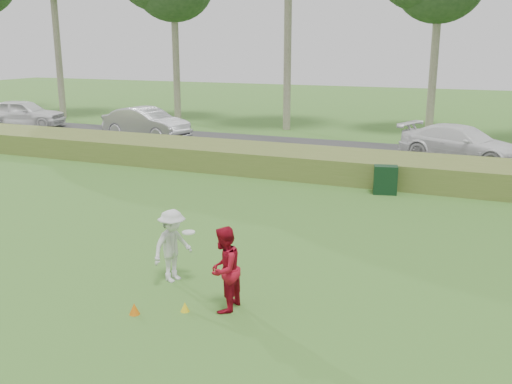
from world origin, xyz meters
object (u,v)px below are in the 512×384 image
at_px(cone_orange, 134,309).
at_px(utility_cabinet, 385,180).
at_px(cone_yellow, 185,307).
at_px(car_right, 462,144).
at_px(player_red, 224,269).
at_px(car_left, 23,113).
at_px(player_white, 172,246).
at_px(car_mid, 146,123).

distance_m(cone_orange, utility_cabinet, 11.13).
distance_m(cone_yellow, car_right, 17.25).
distance_m(player_red, cone_orange, 1.84).
distance_m(cone_yellow, car_left, 27.61).
bearing_deg(utility_cabinet, player_white, -120.68).
distance_m(car_left, car_right, 25.08).
xyz_separation_m(cone_yellow, car_left, (-21.18, 17.69, 0.80)).
height_order(utility_cabinet, car_mid, car_mid).
relative_size(player_white, utility_cabinet, 1.63).
bearing_deg(cone_yellow, player_red, 28.75).
distance_m(utility_cabinet, car_right, 6.78).
height_order(cone_yellow, car_right, car_right).
relative_size(cone_yellow, car_mid, 0.04).
height_order(player_red, cone_yellow, player_red).
height_order(car_mid, car_right, car_mid).
bearing_deg(cone_yellow, car_left, 140.13).
xyz_separation_m(player_white, player_red, (1.62, -0.84, 0.04)).
bearing_deg(car_right, cone_yellow, -172.80).
bearing_deg(cone_yellow, utility_cabinet, 79.75).
relative_size(cone_yellow, car_right, 0.04).
distance_m(player_red, car_right, 16.74).
bearing_deg(car_left, player_red, -145.30).
xyz_separation_m(cone_orange, car_left, (-20.36, 18.16, 0.78)).
distance_m(player_red, utility_cabinet, 10.04).
bearing_deg(player_white, player_red, -100.39).
height_order(cone_orange, cone_yellow, cone_orange).
height_order(cone_orange, car_left, car_left).
height_order(cone_orange, car_right, car_right).
bearing_deg(car_left, cone_orange, -148.59).
relative_size(cone_orange, car_mid, 0.05).
bearing_deg(utility_cabinet, cone_yellow, -113.74).
relative_size(cone_orange, car_right, 0.04).
xyz_separation_m(utility_cabinet, car_right, (2.02, 6.47, 0.34)).
bearing_deg(utility_cabinet, car_right, 59.17).
bearing_deg(player_white, car_mid, 51.92).
xyz_separation_m(cone_orange, car_mid, (-11.11, 17.36, 0.76)).
relative_size(cone_orange, cone_yellow, 1.19).
bearing_deg(utility_cabinet, player_red, -110.40).
relative_size(utility_cabinet, car_mid, 0.20).
bearing_deg(cone_orange, cone_yellow, 29.91).
height_order(player_white, car_left, car_left).
bearing_deg(player_white, utility_cabinet, -0.23).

